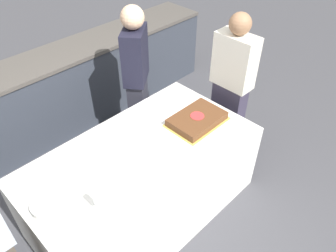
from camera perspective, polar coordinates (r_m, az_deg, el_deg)
name	(u,v)px	position (r m, az deg, el deg)	size (l,w,h in m)	color
ground_plane	(145,207)	(3.19, -3.97, -13.94)	(14.00, 14.00, 0.00)	#424247
back_counter	(48,98)	(3.92, -20.23, 4.60)	(4.40, 0.58, 0.92)	#333842
dining_table	(143,182)	(2.91, -4.30, -9.74)	(1.92, 1.06, 0.73)	white
cake	(197,119)	(2.91, 5.09, 1.20)	(0.52, 0.37, 0.07)	gold
plate_stack	(47,207)	(2.39, -20.39, -13.04)	(0.20, 0.20, 0.07)	white
wine_glass	(97,199)	(2.24, -12.33, -12.24)	(0.06, 0.06, 0.17)	white
side_plate_near_cake	(174,103)	(3.15, 0.97, 4.02)	(0.22, 0.22, 0.00)	white
person_cutting_cake	(137,79)	(3.35, -5.47, 8.16)	(0.41, 0.39, 1.56)	#282833
person_seated_right	(231,88)	(3.30, 10.89, 6.59)	(0.20, 0.39, 1.55)	#383347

